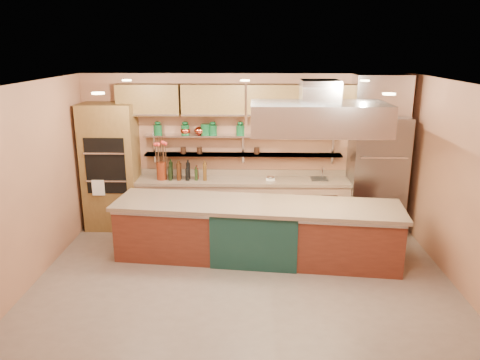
{
  "coord_description": "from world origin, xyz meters",
  "views": [
    {
      "loc": [
        0.1,
        -5.99,
        3.28
      ],
      "look_at": [
        -0.07,
        1.0,
        1.26
      ],
      "focal_mm": 35.0,
      "sensor_mm": 36.0,
      "label": 1
    }
  ],
  "objects_px": {
    "kitchen_scale": "(270,178)",
    "green_canister": "(205,129)",
    "flower_vase": "(162,171)",
    "copper_kettle": "(199,131)",
    "refrigerator": "(376,175)",
    "island": "(256,231)"
  },
  "relations": [
    {
      "from": "kitchen_scale",
      "to": "copper_kettle",
      "type": "distance_m",
      "value": 1.54
    },
    {
      "from": "refrigerator",
      "to": "island",
      "type": "height_order",
      "value": "refrigerator"
    },
    {
      "from": "refrigerator",
      "to": "kitchen_scale",
      "type": "xyz_separation_m",
      "value": [
        -1.9,
        0.01,
        -0.08
      ]
    },
    {
      "from": "copper_kettle",
      "to": "island",
      "type": "bearing_deg",
      "value": -55.02
    },
    {
      "from": "flower_vase",
      "to": "kitchen_scale",
      "type": "xyz_separation_m",
      "value": [
        1.97,
        0.0,
        -0.12
      ]
    },
    {
      "from": "refrigerator",
      "to": "copper_kettle",
      "type": "height_order",
      "value": "refrigerator"
    },
    {
      "from": "kitchen_scale",
      "to": "green_canister",
      "type": "height_order",
      "value": "green_canister"
    },
    {
      "from": "kitchen_scale",
      "to": "copper_kettle",
      "type": "height_order",
      "value": "copper_kettle"
    },
    {
      "from": "flower_vase",
      "to": "kitchen_scale",
      "type": "relative_size",
      "value": 2.04
    },
    {
      "from": "island",
      "to": "copper_kettle",
      "type": "height_order",
      "value": "copper_kettle"
    },
    {
      "from": "island",
      "to": "flower_vase",
      "type": "xyz_separation_m",
      "value": [
        -1.71,
        1.26,
        0.63
      ]
    },
    {
      "from": "island",
      "to": "kitchen_scale",
      "type": "bearing_deg",
      "value": 84.6
    },
    {
      "from": "island",
      "to": "green_canister",
      "type": "relative_size",
      "value": 22.06
    },
    {
      "from": "flower_vase",
      "to": "copper_kettle",
      "type": "distance_m",
      "value": 1.0
    },
    {
      "from": "flower_vase",
      "to": "copper_kettle",
      "type": "relative_size",
      "value": 1.72
    },
    {
      "from": "copper_kettle",
      "to": "green_canister",
      "type": "height_order",
      "value": "green_canister"
    },
    {
      "from": "flower_vase",
      "to": "copper_kettle",
      "type": "xyz_separation_m",
      "value": [
        0.68,
        0.22,
        0.7
      ]
    },
    {
      "from": "island",
      "to": "copper_kettle",
      "type": "distance_m",
      "value": 2.24
    },
    {
      "from": "refrigerator",
      "to": "island",
      "type": "bearing_deg",
      "value": -149.98
    },
    {
      "from": "island",
      "to": "green_canister",
      "type": "distance_m",
      "value": 2.21
    },
    {
      "from": "kitchen_scale",
      "to": "copper_kettle",
      "type": "relative_size",
      "value": 0.84
    },
    {
      "from": "kitchen_scale",
      "to": "copper_kettle",
      "type": "xyz_separation_m",
      "value": [
        -1.29,
        0.22,
        0.82
      ]
    }
  ]
}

